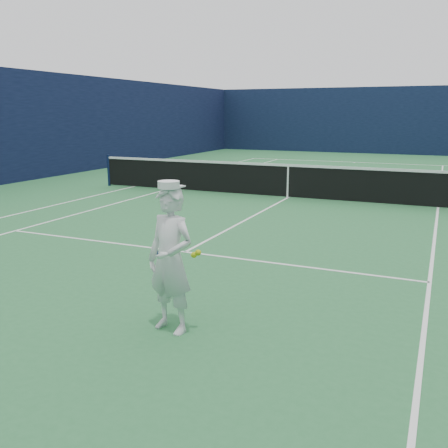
# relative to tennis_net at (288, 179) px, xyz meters

# --- Properties ---
(ground) EXTENTS (80.00, 80.00, 0.00)m
(ground) POSITION_rel_tennis_net_xyz_m (0.00, 0.00, -0.55)
(ground) COLOR #296C3A
(ground) RESTS_ON ground
(court_markings) EXTENTS (11.03, 23.83, 0.01)m
(court_markings) POSITION_rel_tennis_net_xyz_m (0.00, 0.00, -0.55)
(court_markings) COLOR white
(court_markings) RESTS_ON ground
(windscreen_fence) EXTENTS (20.12, 36.12, 4.00)m
(windscreen_fence) POSITION_rel_tennis_net_xyz_m (0.00, 0.00, 1.45)
(windscreen_fence) COLOR #0E1734
(windscreen_fence) RESTS_ON ground
(tennis_net) EXTENTS (12.88, 0.09, 1.07)m
(tennis_net) POSITION_rel_tennis_net_xyz_m (0.00, 0.00, 0.00)
(tennis_net) COLOR #141E4C
(tennis_net) RESTS_ON ground
(tennis_player) EXTENTS (0.74, 0.59, 1.75)m
(tennis_player) POSITION_rel_tennis_net_xyz_m (1.42, -9.38, 0.30)
(tennis_player) COLOR white
(tennis_player) RESTS_ON ground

